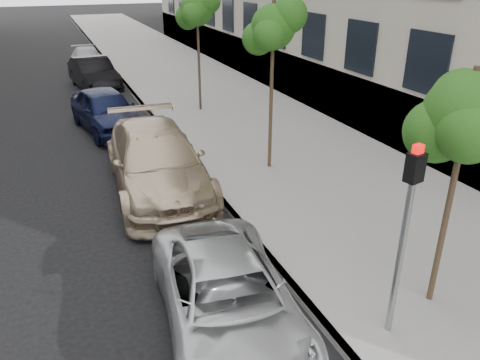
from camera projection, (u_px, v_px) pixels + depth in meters
sidewalk at (169, 67)px, 27.56m from camera, size 6.40×72.00×0.14m
curb at (115, 71)px, 26.48m from camera, size 0.15×72.00×0.14m
tree_near at (469, 114)px, 6.84m from camera, size 1.65×1.45×4.16m
tree_mid at (274, 27)px, 12.09m from camera, size 1.55×1.35×4.66m
tree_far at (198, 9)px, 17.56m from camera, size 1.62×1.42×4.68m
signal_pole at (406, 222)px, 6.70m from camera, size 0.27×0.23×3.15m
minivan at (228, 298)px, 7.47m from camera, size 2.55×4.65×1.23m
suv at (157, 161)px, 12.22m from camera, size 2.67×5.82×1.65m
sedan_blue at (106, 110)px, 16.82m from camera, size 2.47×4.66×1.51m
sedan_black at (94, 74)px, 22.65m from camera, size 2.18×4.68×1.49m
sedan_rear at (88, 59)px, 26.94m from camera, size 1.75×4.22×1.22m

